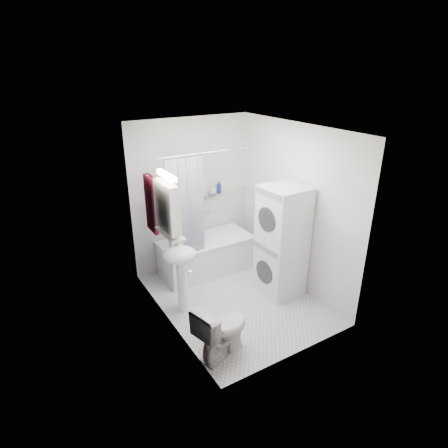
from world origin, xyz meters
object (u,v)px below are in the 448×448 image
washer_dryer (282,241)px  toilet (222,330)px  bathtub (206,253)px  sink (181,265)px

washer_dryer → toilet: size_ratio=2.38×
bathtub → sink: size_ratio=1.40×
washer_dryer → toilet: (-1.40, -0.70, -0.47)m
sink → washer_dryer: washer_dryer is taller
bathtub → washer_dryer: (0.64, -1.07, 0.50)m
bathtub → toilet: toilet is taller
washer_dryer → toilet: 1.63m
bathtub → washer_dryer: 1.34m
washer_dryer → bathtub: bearing=118.7°
toilet → sink: bearing=-13.0°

